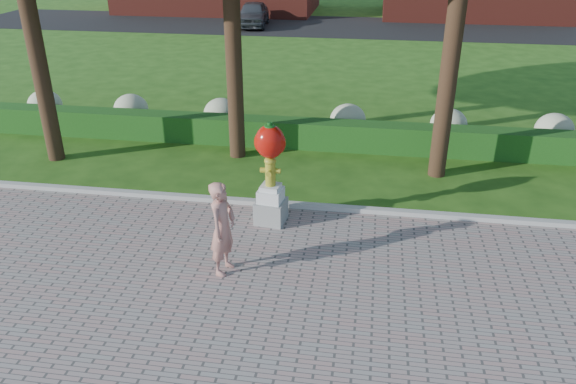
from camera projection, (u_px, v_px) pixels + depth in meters
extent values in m
plane|color=#244D13|center=(268.00, 282.00, 10.43)|extent=(100.00, 100.00, 0.00)
cube|color=#ADADA5|center=(291.00, 205.00, 13.07)|extent=(40.00, 0.18, 0.15)
cube|color=#194112|center=(312.00, 134.00, 16.48)|extent=(24.00, 0.70, 0.80)
ellipsoid|color=#B1BD90|center=(45.00, 105.00, 18.55)|extent=(1.10, 1.10, 0.99)
ellipsoid|color=#B1BD90|center=(131.00, 109.00, 18.13)|extent=(1.10, 1.10, 0.99)
ellipsoid|color=#B1BD90|center=(221.00, 114.00, 17.72)|extent=(1.10, 1.10, 0.99)
ellipsoid|color=#B1BD90|center=(348.00, 120.00, 17.16)|extent=(1.10, 1.10, 0.99)
ellipsoid|color=#B1BD90|center=(448.00, 125.00, 16.75)|extent=(1.10, 1.10, 0.99)
ellipsoid|color=#B1BD90|center=(554.00, 130.00, 16.34)|extent=(1.10, 1.10, 0.99)
cube|color=black|center=(350.00, 27.00, 35.31)|extent=(50.00, 8.00, 0.02)
cylinder|color=black|center=(34.00, 37.00, 14.37)|extent=(0.44, 0.44, 6.72)
cylinder|color=black|center=(233.00, 46.00, 14.70)|extent=(0.44, 0.44, 6.16)
cylinder|color=black|center=(454.00, 34.00, 13.25)|extent=(0.44, 0.44, 7.28)
cube|color=gray|center=(271.00, 211.00, 12.35)|extent=(0.70, 0.70, 0.50)
cube|color=silver|center=(271.00, 195.00, 12.18)|extent=(0.56, 0.56, 0.28)
cube|color=silver|center=(271.00, 187.00, 12.10)|extent=(0.45, 0.45, 0.10)
cylinder|color=#9B9421|center=(270.00, 173.00, 11.95)|extent=(0.22, 0.22, 0.56)
ellipsoid|color=#9B9421|center=(270.00, 161.00, 11.83)|extent=(0.26, 0.26, 0.18)
cylinder|color=#9B9421|center=(263.00, 170.00, 11.95)|extent=(0.12, 0.11, 0.11)
cylinder|color=#9B9421|center=(278.00, 171.00, 11.90)|extent=(0.12, 0.11, 0.11)
cylinder|color=#9B9421|center=(269.00, 173.00, 11.79)|extent=(0.12, 0.12, 0.12)
cylinder|color=#9B9421|center=(270.00, 157.00, 11.79)|extent=(0.08, 0.08, 0.05)
ellipsoid|color=#AF1109|center=(270.00, 142.00, 11.64)|extent=(0.63, 0.56, 0.73)
ellipsoid|color=#AF1109|center=(261.00, 142.00, 11.67)|extent=(0.31, 0.31, 0.46)
ellipsoid|color=#AF1109|center=(279.00, 143.00, 11.62)|extent=(0.31, 0.31, 0.46)
cylinder|color=#124F14|center=(270.00, 125.00, 11.48)|extent=(0.10, 0.10, 0.12)
ellipsoid|color=#124F14|center=(270.00, 126.00, 11.50)|extent=(0.24, 0.24, 0.08)
imported|color=tan|center=(223.00, 228.00, 10.31)|extent=(0.57, 0.75, 1.84)
imported|color=#3F4347|center=(253.00, 14.00, 35.12)|extent=(2.15, 4.51, 1.49)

